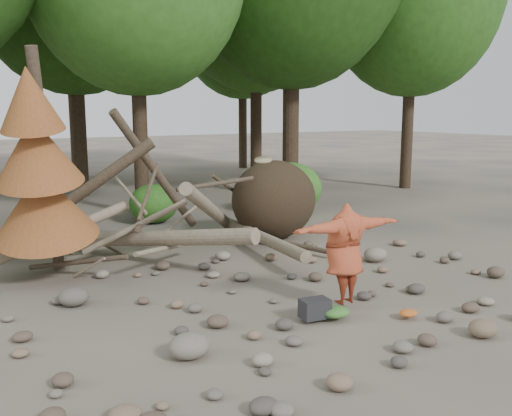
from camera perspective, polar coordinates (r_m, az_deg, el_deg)
ground at (r=9.59m, az=3.14°, el=-9.76°), size 120.00×120.00×0.00m
deadfall_pile at (r=13.87m, az=-0.05°, el=0.44°), size 8.55×5.24×3.30m
dead_conifer at (r=11.01m, az=-20.85°, el=3.44°), size 2.06×2.16×4.35m
bush_mid at (r=16.54m, az=-10.21°, el=0.43°), size 1.40×1.40×1.12m
bush_right at (r=17.80m, az=3.40°, el=2.01°), size 2.00×2.00×1.60m
frisbee_thrower at (r=9.37m, az=8.85°, el=-4.48°), size 2.99×0.89×2.51m
backpack at (r=8.92m, az=5.90°, el=-10.32°), size 0.48×0.35×0.29m
cloth_green at (r=9.02m, az=7.97°, el=-10.55°), size 0.45×0.38×0.17m
cloth_orange at (r=9.28m, az=15.00°, el=-10.40°), size 0.30×0.25×0.11m
boulder_front_left at (r=7.70m, az=-6.69°, el=-13.53°), size 0.55×0.50×0.33m
boulder_front_right at (r=8.92m, az=21.74°, el=-11.12°), size 0.43×0.39×0.26m
boulder_mid_right at (r=12.48m, az=11.85°, el=-4.58°), size 0.52×0.46×0.31m
boulder_mid_left at (r=10.01m, az=-17.75°, el=-8.46°), size 0.51×0.46×0.31m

